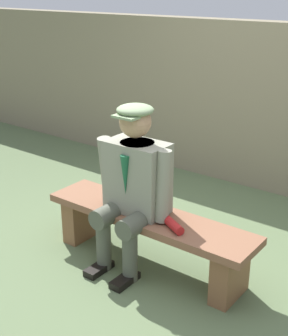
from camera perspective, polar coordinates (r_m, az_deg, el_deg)
ground_plane at (r=3.72m, az=0.50°, el=-11.26°), size 30.00×30.00×0.00m
bench at (r=3.57m, az=0.52°, el=-7.29°), size 1.67×0.40×0.42m
seated_man at (r=3.43m, az=-1.32°, el=-1.65°), size 0.62×0.56×1.23m
rolled_magazine at (r=3.32m, az=3.28°, el=-6.58°), size 0.26×0.18×0.06m
stadium_wall at (r=4.97m, az=14.11°, el=6.97°), size 12.00×0.24×1.66m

